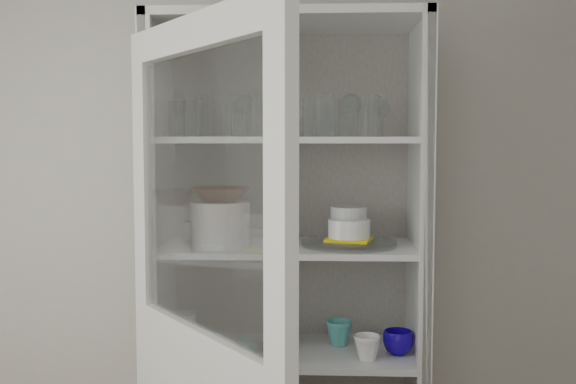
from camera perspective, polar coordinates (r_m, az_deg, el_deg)
The scene contains 33 objects.
wall_back at distance 2.65m, azimuth -4.12°, elevation -3.03°, with size 3.60×0.02×2.60m, color #BCB4A2.
pantry_cabinet at distance 2.55m, azimuth 0.06°, elevation -11.58°, with size 1.00×0.45×2.10m.
tumbler_0 at distance 2.31m, azimuth -9.66°, elevation 6.41°, with size 0.06×0.06×0.13m, color silver.
tumbler_1 at distance 2.30m, azimuth -8.50°, elevation 6.47°, with size 0.06×0.06×0.13m, color silver.
tumbler_2 at distance 2.25m, azimuth -2.58°, elevation 6.66°, with size 0.07×0.07×0.14m, color silver.
tumbler_3 at distance 2.28m, azimuth 1.57°, elevation 6.55°, with size 0.07×0.07×0.13m, color silver.
tumbler_4 at distance 2.24m, azimuth 0.60°, elevation 6.62°, with size 0.07×0.07×0.13m, color silver.
tumbler_5 at distance 2.23m, azimuth 3.26°, elevation 6.81°, with size 0.07×0.07×0.15m, color silver.
tumbler_6 at distance 2.24m, azimuth 7.40°, elevation 6.69°, with size 0.07×0.07×0.14m, color silver.
tumbler_7 at distance 2.41m, azimuth -7.05°, elevation 6.35°, with size 0.06×0.06×0.13m, color silver.
tumbler_8 at distance 2.42m, azimuth -9.81°, elevation 6.37°, with size 0.07×0.07×0.13m, color silver.
tumbler_9 at distance 2.42m, azimuth -4.24°, elevation 6.48°, with size 0.07×0.07×0.14m, color silver.
tumbler_10 at distance 2.38m, azimuth -0.69°, elevation 6.64°, with size 0.07×0.07×0.15m, color silver.
tumbler_11 at distance 2.40m, azimuth 3.26°, elevation 6.47°, with size 0.07×0.07×0.13m, color silver.
goblet_0 at distance 2.52m, azimuth -9.33°, elevation 6.49°, with size 0.07×0.07×0.15m, color silver, non-canonical shape.
goblet_1 at distance 2.47m, azimuth -3.76°, elevation 6.90°, with size 0.08×0.08×0.18m, color silver, non-canonical shape.
goblet_2 at distance 2.49m, azimuth 5.64°, elevation 6.96°, with size 0.08×0.08×0.19m, color silver, non-canonical shape.
goblet_3 at distance 2.51m, azimuth 8.34°, elevation 6.60°, with size 0.07×0.07×0.16m, color silver, non-canonical shape.
plate_stack_front at distance 2.37m, azimuth -6.02°, elevation -3.65°, with size 0.21×0.21×0.10m, color white.
plate_stack_back at distance 2.59m, azimuth -7.18°, elevation -3.31°, with size 0.19×0.19×0.07m, color white.
cream_bowl at distance 2.36m, azimuth -6.04°, elevation -1.66°, with size 0.22×0.22×0.07m, color white.
terracotta_bowl at distance 2.36m, azimuth -6.05°, elevation -0.21°, with size 0.22×0.22×0.05m, color #421E14.
glass_platter at distance 2.39m, azimuth 5.45°, elevation -4.55°, with size 0.35×0.35×0.02m, color silver.
yellow_trivet at distance 2.38m, azimuth 5.45°, elevation -4.18°, with size 0.16×0.16×0.01m, color yellow.
white_ramekin at distance 2.38m, azimuth 5.46°, elevation -3.25°, with size 0.16×0.16×0.07m, color white.
grey_bowl_stack at distance 2.44m, azimuth 5.43°, elevation -2.93°, with size 0.14×0.14×0.14m, color silver.
mug_blue at distance 2.47m, azimuth 9.76°, elevation -13.04°, with size 0.11×0.11×0.09m, color #0F0C99.
mug_teal at distance 2.54m, azimuth 4.55°, elevation -12.37°, with size 0.10×0.10×0.09m, color #177481.
mug_white at distance 2.39m, azimuth 7.04°, elevation -13.57°, with size 0.10×0.10×0.09m, color white.
teal_jar at distance 2.52m, azimuth -0.44°, elevation -12.37°, with size 0.09×0.09×0.11m.
measuring_cups at distance 2.41m, azimuth -2.20°, elevation -13.94°, with size 0.11×0.11×0.04m, color #B6B6B7.
white_canister at distance 2.58m, azimuth -9.28°, elevation -11.86°, with size 0.10×0.10×0.12m, color white.
tumbler_12 at distance 2.38m, azimuth 5.33°, elevation 6.58°, with size 0.07×0.07×0.14m, color silver.
Camera 1 is at (0.30, -1.11, 1.63)m, focal length 40.00 mm.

